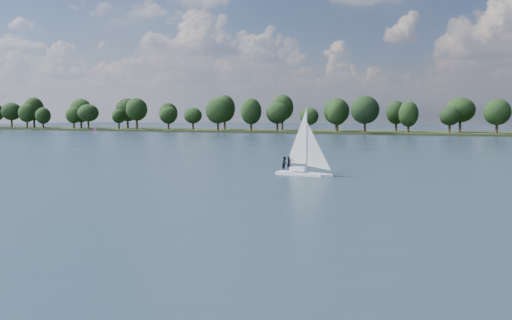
{
  "coord_description": "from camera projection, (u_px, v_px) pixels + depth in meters",
  "views": [
    {
      "loc": [
        33.75,
        -13.39,
        7.13
      ],
      "look_at": [
        9.98,
        40.11,
        2.5
      ],
      "focal_mm": 40.0,
      "sensor_mm": 36.0,
      "label": 1
    }
  ],
  "objects": [
    {
      "name": "treeline",
      "position": [
        379.0,
        112.0,
        221.01
      ],
      "size": [
        562.37,
        74.34,
        17.77
      ],
      "color": "black",
      "rests_on": "ground"
    },
    {
      "name": "far_shore",
      "position": [
        413.0,
        134.0,
        219.56
      ],
      "size": [
        660.0,
        40.0,
        1.5
      ],
      "primitive_type": "cube",
      "color": "black",
      "rests_on": "ground"
    },
    {
      "name": "dinghy_pink",
      "position": [
        96.0,
        131.0,
        226.61
      ],
      "size": [
        2.56,
        1.76,
        3.81
      ],
      "rotation": [
        0.0,
        0.0,
        0.38
      ],
      "color": "white",
      "rests_on": "ground"
    },
    {
      "name": "sailboat",
      "position": [
        301.0,
        155.0,
        67.37
      ],
      "size": [
        6.6,
        2.5,
        8.48
      ],
      "rotation": [
        0.0,
        0.0,
        -0.11
      ],
      "color": "white",
      "rests_on": "ground"
    },
    {
      "name": "ground",
      "position": [
        330.0,
        150.0,
        117.52
      ],
      "size": [
        700.0,
        700.0,
        0.0
      ],
      "primitive_type": "plane",
      "color": "#233342",
      "rests_on": "ground"
    },
    {
      "name": "pontoon",
      "position": [
        30.0,
        130.0,
        273.94
      ],
      "size": [
        4.25,
        2.57,
        0.5
      ],
      "primitive_type": "cube",
      "rotation": [
        0.0,
        0.0,
        -0.15
      ],
      "color": "slate",
      "rests_on": "ground"
    }
  ]
}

